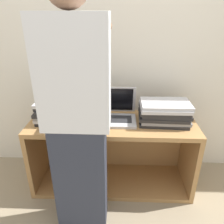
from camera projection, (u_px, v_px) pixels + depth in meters
name	position (u px, v px, depth m)	size (l,w,h in m)	color
ground_plane	(111.00, 201.00, 1.82)	(12.00, 12.00, 0.00)	gray
wall_back	(114.00, 43.00, 1.83)	(8.00, 0.05, 2.40)	silver
cart	(113.00, 149.00, 1.96)	(1.35, 0.47, 0.63)	#A87A47
laptop_open	(113.00, 113.00, 1.79)	(0.38, 0.29, 0.25)	#B7B7BC
laptop_stack_left	(62.00, 111.00, 1.75)	(0.40, 0.26, 0.18)	#232326
laptop_stack_right	(164.00, 113.00, 1.72)	(0.41, 0.26, 0.18)	#232326
person	(77.00, 121.00, 1.33)	(0.40, 0.53, 1.66)	#2D3342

